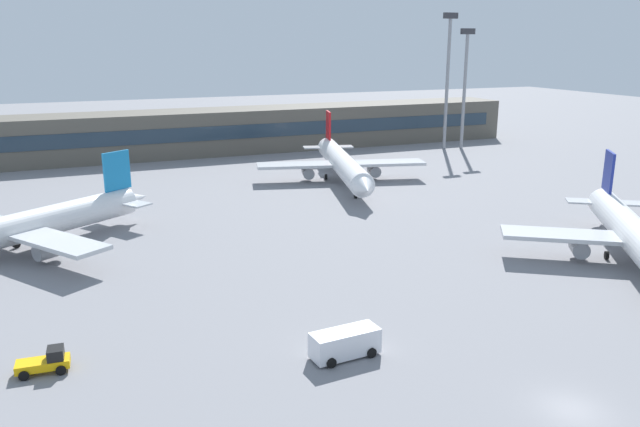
% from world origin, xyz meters
% --- Properties ---
extents(ground_plane, '(400.00, 400.00, 0.00)m').
position_xyz_m(ground_plane, '(0.00, 40.00, 0.00)').
color(ground_plane, gray).
extents(terminal_building, '(139.18, 12.13, 9.00)m').
position_xyz_m(terminal_building, '(0.00, 103.93, 4.50)').
color(terminal_building, '#5B564C').
rests_on(terminal_building, ground_plane).
extents(airplane_near, '(25.23, 33.93, 9.64)m').
position_xyz_m(airplane_near, '(25.53, 17.94, 2.94)').
color(airplane_near, white).
rests_on(airplane_near, ground_plane).
extents(airplane_mid, '(33.49, 24.84, 9.51)m').
position_xyz_m(airplane_mid, '(-34.80, 46.56, 2.90)').
color(airplane_mid, white).
rests_on(airplane_mid, ground_plane).
extents(airplane_far, '(28.50, 40.16, 10.09)m').
position_xyz_m(airplane_far, '(14.44, 67.28, 3.07)').
color(airplane_far, white).
rests_on(airplane_far, ground_plane).
extents(baggage_tug_yellow, '(3.70, 2.02, 1.75)m').
position_xyz_m(baggage_tug_yellow, '(-31.04, 18.04, 0.80)').
color(baggage_tug_yellow, '#F2B20C').
rests_on(baggage_tug_yellow, ground_plane).
extents(service_van_white, '(5.34, 2.65, 2.08)m').
position_xyz_m(service_van_white, '(-10.52, 11.97, 1.11)').
color(service_van_white, white).
rests_on(service_van_white, ground_plane).
extents(floodlight_tower_west, '(3.20, 0.80, 28.53)m').
position_xyz_m(floodlight_tower_west, '(49.10, 89.65, 16.32)').
color(floodlight_tower_west, gray).
rests_on(floodlight_tower_west, ground_plane).
extents(floodlight_tower_east, '(3.20, 0.80, 25.38)m').
position_xyz_m(floodlight_tower_east, '(52.74, 88.44, 14.70)').
color(floodlight_tower_east, gray).
rests_on(floodlight_tower_east, ground_plane).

